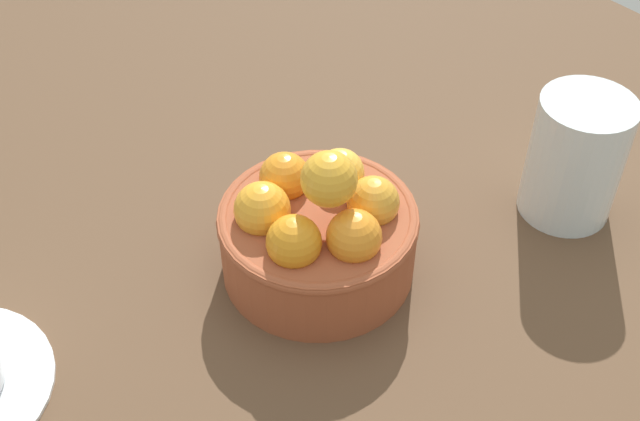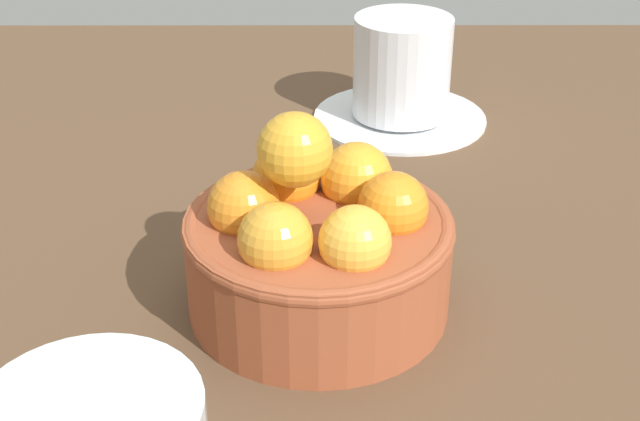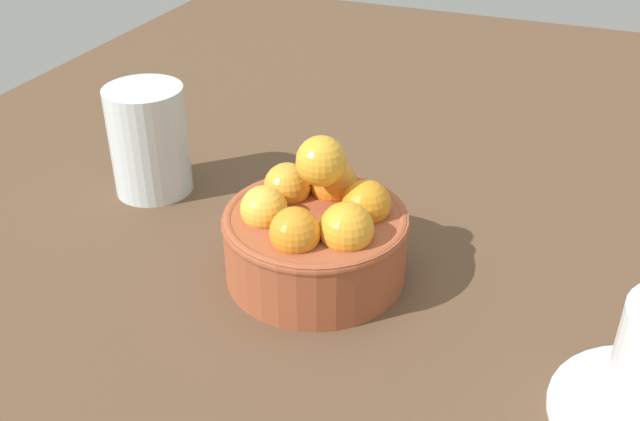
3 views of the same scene
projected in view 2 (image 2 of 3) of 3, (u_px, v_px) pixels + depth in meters
ground_plane at (318, 329)px, 50.80cm from camera, size 154.56×102.23×3.31cm
terracotta_bowl at (317, 245)px, 48.04cm from camera, size 14.63×14.63×11.71cm
coffee_cup at (401, 77)px, 70.95cm from camera, size 14.07×14.07×8.52cm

